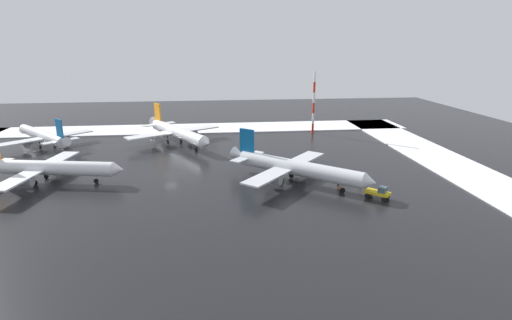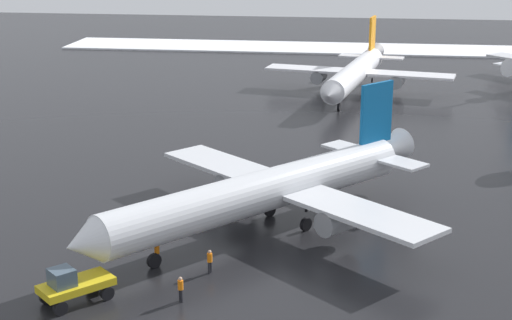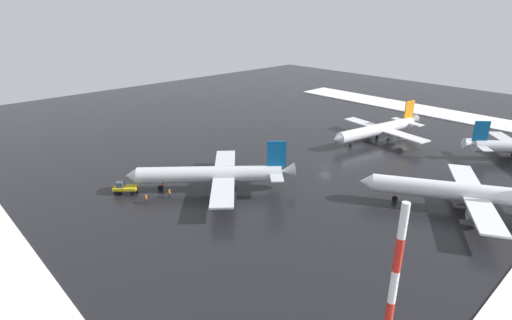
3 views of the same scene
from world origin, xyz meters
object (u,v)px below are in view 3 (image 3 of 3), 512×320
object	(u,v)px
airplane_parked_portside	(462,192)
airplane_foreground_jet	(379,129)
ground_crew_mid_apron	(146,198)
pushback_tug	(124,187)
airplane_far_rear	(214,174)
antenna_mast	(391,302)
ground_crew_near_tug	(169,193)
ground_crew_beside_wing	(163,185)

from	to	relation	value
airplane_parked_portside	airplane_foreground_jet	world-z (taller)	airplane_parked_portside
ground_crew_mid_apron	pushback_tug	bearing A→B (deg)	145.66
airplane_far_rear	pushback_tug	bearing A→B (deg)	3.29
antenna_mast	ground_crew_mid_apron	bearing A→B (deg)	87.17
airplane_far_rear	airplane_parked_portside	bearing A→B (deg)	167.31
pushback_tug	ground_crew_near_tug	distance (m)	9.48
airplane_far_rear	pushback_tug	distance (m)	17.79
airplane_foreground_jet	antenna_mast	size ratio (longest dim) A/B	1.62
airplane_parked_portside	ground_crew_near_tug	bearing A→B (deg)	10.63
airplane_foreground_jet	ground_crew_mid_apron	bearing A→B (deg)	1.89
airplane_parked_portside	ground_crew_beside_wing	bearing A→B (deg)	7.26
airplane_far_rear	ground_crew_beside_wing	size ratio (longest dim) A/B	16.22
airplane_far_rear	airplane_parked_portside	size ratio (longest dim) A/B	0.89
ground_crew_mid_apron	antenna_mast	distance (m)	51.26
airplane_foreground_jet	ground_crew_beside_wing	xyz separation A→B (m)	(-59.57, 12.98, -2.21)
airplane_far_rear	ground_crew_beside_wing	world-z (taller)	airplane_far_rear
ground_crew_beside_wing	antenna_mast	bearing A→B (deg)	-56.93
antenna_mast	airplane_foreground_jet	bearing A→B (deg)	30.91
airplane_parked_portside	airplane_foreground_jet	distance (m)	39.63
ground_crew_beside_wing	ground_crew_near_tug	xyz separation A→B (m)	(-0.91, -3.94, 0.00)
airplane_far_rear	antenna_mast	size ratio (longest dim) A/B	1.39
ground_crew_mid_apron	ground_crew_near_tug	bearing A→B (deg)	33.48
airplane_parked_portside	ground_crew_mid_apron	distance (m)	57.72
pushback_tug	ground_crew_beside_wing	size ratio (longest dim) A/B	2.85
ground_crew_beside_wing	ground_crew_near_tug	size ratio (longest dim) A/B	1.00
ground_crew_beside_wing	ground_crew_mid_apron	distance (m)	6.06
airplane_foreground_jet	ground_crew_near_tug	xyz separation A→B (m)	(-60.48, 9.04, -2.21)
pushback_tug	ground_crew_mid_apron	world-z (taller)	pushback_tug
airplane_far_rear	airplane_foreground_jet	bearing A→B (deg)	-145.72
pushback_tug	antenna_mast	xyz separation A→B (m)	(-1.42, -57.10, 8.67)
airplane_parked_portside	pushback_tug	bearing A→B (deg)	9.66
pushback_tug	airplane_parked_portside	bearing A→B (deg)	173.81
pushback_tug	ground_crew_beside_wing	bearing A→B (deg)	-167.71
ground_crew_mid_apron	antenna_mast	world-z (taller)	antenna_mast
ground_crew_beside_wing	ground_crew_mid_apron	size ratio (longest dim) A/B	1.00
pushback_tug	ground_crew_mid_apron	xyz separation A→B (m)	(1.07, -6.70, -0.31)
airplane_parked_portside	ground_crew_near_tug	xyz separation A→B (m)	(-35.95, 40.16, -2.45)
antenna_mast	ground_crew_beside_wing	bearing A→B (deg)	81.67
airplane_far_rear	ground_crew_beside_wing	bearing A→B (deg)	-1.67
airplane_far_rear	pushback_tug	world-z (taller)	airplane_far_rear
pushback_tug	antenna_mast	world-z (taller)	antenna_mast
airplane_parked_portside	airplane_foreground_jet	bearing A→B (deg)	-69.44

